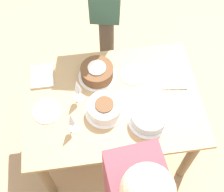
# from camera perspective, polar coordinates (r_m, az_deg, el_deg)

# --- Properties ---
(ground_plane) EXTENTS (12.00, 12.00, 0.00)m
(ground_plane) POSITION_cam_1_polar(r_m,az_deg,el_deg) (2.77, -0.00, -8.43)
(ground_plane) COLOR tan
(dining_table) EXTENTS (1.21, 0.85, 0.74)m
(dining_table) POSITION_cam_1_polar(r_m,az_deg,el_deg) (2.22, -0.00, -2.40)
(dining_table) COLOR tan
(dining_table) RESTS_ON ground_plane
(cake_center_white) EXTENTS (0.26, 0.26, 0.10)m
(cake_center_white) POSITION_cam_1_polar(r_m,az_deg,el_deg) (2.02, -1.38, -2.22)
(cake_center_white) COLOR white
(cake_center_white) RESTS_ON dining_table
(cake_front_chocolate) EXTENTS (0.27, 0.27, 0.11)m
(cake_front_chocolate) POSITION_cam_1_polar(r_m,az_deg,el_deg) (2.17, -2.74, 4.38)
(cake_front_chocolate) COLOR white
(cake_front_chocolate) RESTS_ON dining_table
(cake_back_decorated) EXTENTS (0.27, 0.27, 0.09)m
(cake_back_decorated) POSITION_cam_1_polar(r_m,az_deg,el_deg) (2.01, 6.78, -3.97)
(cake_back_decorated) COLOR white
(cake_back_decorated) RESTS_ON dining_table
(wine_glass_near) EXTENTS (0.06, 0.06, 0.20)m
(wine_glass_near) POSITION_cam_1_polar(r_m,az_deg,el_deg) (1.90, -7.47, -4.29)
(wine_glass_near) COLOR silver
(wine_glass_near) RESTS_ON dining_table
(wine_glass_far) EXTENTS (0.07, 0.07, 0.22)m
(wine_glass_far) POSITION_cam_1_polar(r_m,az_deg,el_deg) (2.00, -6.36, 1.68)
(wine_glass_far) COLOR silver
(wine_glass_far) RESTS_ON dining_table
(dessert_plate_left) EXTENTS (0.17, 0.17, 0.01)m
(dessert_plate_left) POSITION_cam_1_polar(r_m,az_deg,el_deg) (2.21, 3.68, 3.84)
(dessert_plate_left) COLOR beige
(dessert_plate_left) RESTS_ON dining_table
(dessert_plate_right) EXTENTS (0.19, 0.19, 0.01)m
(dessert_plate_right) POSITION_cam_1_polar(r_m,az_deg,el_deg) (2.10, -11.80, -2.72)
(dessert_plate_right) COLOR beige
(dessert_plate_right) RESTS_ON dining_table
(fork_pile) EXTENTS (0.19, 0.07, 0.01)m
(fork_pile) POSITION_cam_1_polar(r_m,az_deg,el_deg) (2.20, 11.38, 1.62)
(fork_pile) COLOR silver
(fork_pile) RESTS_ON dining_table
(napkin_stack) EXTENTS (0.16, 0.19, 0.02)m
(napkin_stack) POSITION_cam_1_polar(r_m,az_deg,el_deg) (2.25, -12.65, 3.51)
(napkin_stack) COLOR silver
(napkin_stack) RESTS_ON dining_table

